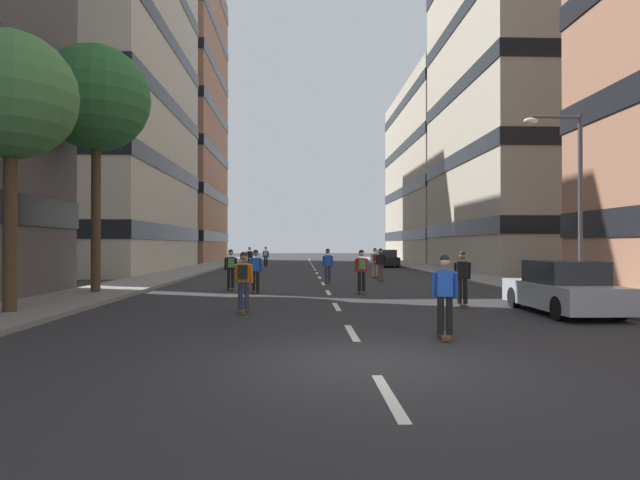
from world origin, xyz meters
The scene contains 24 objects.
ground_plane centered at (0.00, 28.00, 0.00)m, with size 168.03×168.03×0.00m, color #28282B.
sidewalk_left centered at (-9.17, 31.51, 0.07)m, with size 3.14×77.01×0.14m, color gray.
sidewalk_right centered at (9.17, 31.51, 0.07)m, with size 3.14×77.01×0.14m, color gray.
lane_markings centered at (0.00, 30.50, 0.00)m, with size 0.16×67.20×0.01m.
building_left_mid centered at (-17.59, 31.28, 14.37)m, with size 13.83×19.70×28.56m.
building_left_far centered at (-17.59, 52.84, 16.82)m, with size 13.83×17.75×33.45m.
building_right_mid centered at (17.59, 31.28, 13.32)m, with size 13.83×18.30×26.45m.
building_right_far centered at (17.59, 52.84, 10.21)m, with size 13.83×23.94×20.25m.
parked_car_near centered at (6.40, 6.12, 0.70)m, with size 1.82×4.40×1.52m.
parked_car_mid centered at (6.40, 37.80, 0.70)m, with size 1.82×4.40×1.52m.
street_tree_near centered at (-9.17, 12.20, 7.69)m, with size 4.13×4.13×9.66m.
street_tree_mid centered at (-9.17, 6.04, 6.08)m, with size 3.53×3.53×7.75m.
streetlamp_right centered at (8.48, 9.69, 4.14)m, with size 2.13×0.30×6.50m.
skater_0 centered at (1.31, 12.39, 1.02)m, with size 0.54×0.91×1.78m.
skater_1 centered at (-5.28, 34.65, 0.98)m, with size 0.56×0.92×1.78m.
skater_2 centered at (-4.18, 37.95, 1.02)m, with size 0.55×0.92×1.78m.
skater_3 centered at (-2.98, 12.85, 0.98)m, with size 0.56×0.92×1.78m.
skater_4 centered at (-4.16, 14.18, 1.02)m, with size 0.57×0.92×1.78m.
skater_5 centered at (-2.81, 6.60, 1.02)m, with size 0.53×0.90×1.78m.
skater_6 centered at (4.04, 7.93, 0.98)m, with size 0.57×0.92×1.78m.
skater_7 centered at (3.22, 19.91, 0.98)m, with size 0.54×0.91×1.78m.
skater_8 centered at (3.34, 22.98, 1.02)m, with size 0.55×0.92×1.78m.
skater_9 centered at (0.24, 18.06, 0.98)m, with size 0.54×0.91×1.78m.
skater_10 centered at (1.89, 2.18, 0.98)m, with size 0.56×0.92×1.78m.
Camera 1 is at (-1.16, -8.95, 1.99)m, focal length 29.90 mm.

